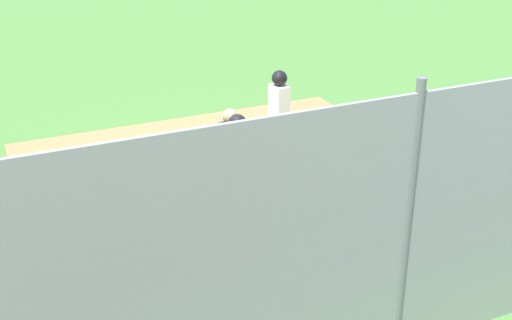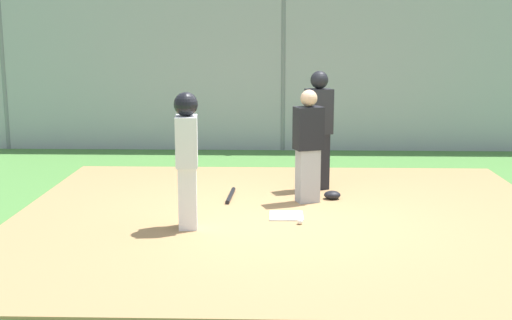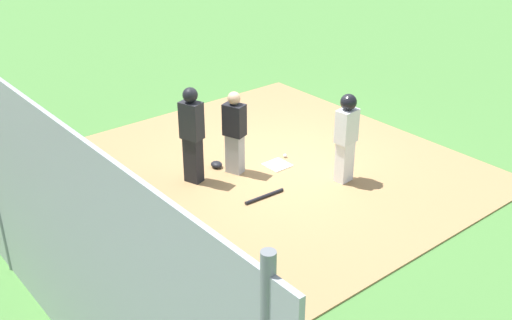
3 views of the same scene
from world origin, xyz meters
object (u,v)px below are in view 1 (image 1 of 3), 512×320
(baseball, at_px, (215,168))
(catcher_mask, at_px, (214,203))
(home_plate, at_px, (230,175))
(catcher, at_px, (230,153))
(baseball_bat, at_px, (295,189))
(runner, at_px, (279,107))
(umpire, at_px, (238,166))

(baseball, bearing_deg, catcher_mask, -111.46)
(home_plate, distance_m, catcher, 1.18)
(baseball_bat, bearing_deg, catcher, -98.17)
(home_plate, height_order, catcher, catcher)
(runner, bearing_deg, baseball_bat, 69.13)
(home_plate, relative_size, baseball, 5.95)
(runner, height_order, baseball_bat, runner)
(baseball, bearing_deg, umpire, -99.88)
(catcher_mask, bearing_deg, umpire, -74.58)
(catcher_mask, relative_size, baseball, 3.24)
(baseball_bat, distance_m, baseball, 1.66)
(umpire, bearing_deg, baseball_bat, -84.81)
(catcher, distance_m, baseball_bat, 1.38)
(catcher, xyz_separation_m, runner, (1.53, 1.32, 0.14))
(runner, relative_size, baseball_bat, 2.06)
(umpire, xyz_separation_m, baseball_bat, (1.30, 0.59, -0.93))
(catcher, bearing_deg, baseball_bat, -120.78)
(home_plate, bearing_deg, catcher, -111.58)
(home_plate, bearing_deg, baseball, 115.48)
(catcher, height_order, umpire, umpire)
(home_plate, xyz_separation_m, catcher_mask, (-0.68, -0.95, 0.05))
(runner, relative_size, catcher_mask, 7.00)
(catcher, bearing_deg, home_plate, -41.44)
(runner, distance_m, baseball, 1.68)
(home_plate, distance_m, catcher_mask, 1.17)
(baseball_bat, relative_size, baseball, 11.00)
(umpire, distance_m, baseball_bat, 1.70)
(catcher, relative_size, runner, 0.95)
(baseball_bat, relative_size, catcher_mask, 3.39)
(runner, height_order, catcher_mask, runner)
(home_plate, height_order, umpire, umpire)
(home_plate, height_order, baseball, baseball)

